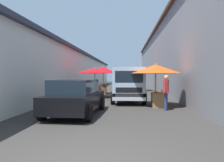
# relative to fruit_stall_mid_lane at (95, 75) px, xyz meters

# --- Properties ---
(ground) EXTENTS (90.00, 90.00, 0.00)m
(ground) POSITION_rel_fruit_stall_mid_lane_xyz_m (1.97, -1.68, -1.69)
(ground) COLOR #33302D
(building_left_whitewash) EXTENTS (49.80, 7.50, 4.01)m
(building_left_whitewash) POSITION_rel_fruit_stall_mid_lane_xyz_m (4.22, 5.56, 0.32)
(building_left_whitewash) COLOR silver
(building_left_whitewash) RESTS_ON ground
(building_right_concrete) EXTENTS (49.80, 7.50, 6.64)m
(building_right_concrete) POSITION_rel_fruit_stall_mid_lane_xyz_m (4.22, -8.91, 1.64)
(building_right_concrete) COLOR gray
(building_right_concrete) RESTS_ON ground
(fruit_stall_mid_lane) EXTENTS (2.68, 2.68, 2.25)m
(fruit_stall_mid_lane) POSITION_rel_fruit_stall_mid_lane_xyz_m (0.00, 0.00, 0.00)
(fruit_stall_mid_lane) COLOR #9E9EA3
(fruit_stall_mid_lane) RESTS_ON ground
(fruit_stall_far_right) EXTENTS (2.27, 2.27, 2.41)m
(fruit_stall_far_right) POSITION_rel_fruit_stall_mid_lane_xyz_m (7.08, -3.67, 0.15)
(fruit_stall_far_right) COLOR #9E9EA3
(fruit_stall_far_right) RESTS_ON ground
(fruit_stall_near_right) EXTENTS (2.29, 2.29, 2.46)m
(fruit_stall_near_right) POSITION_rel_fruit_stall_mid_lane_xyz_m (2.84, -0.26, 0.17)
(fruit_stall_near_right) COLOR #9E9EA3
(fruit_stall_near_right) RESTS_ON ground
(fruit_stall_near_left) EXTENTS (2.62, 2.62, 2.28)m
(fruit_stall_near_left) POSITION_rel_fruit_stall_mid_lane_xyz_m (-4.12, -3.89, 0.09)
(fruit_stall_near_left) COLOR #9E9EA3
(fruit_stall_near_left) RESTS_ON ground
(hatchback_car) EXTENTS (3.99, 2.08, 1.45)m
(hatchback_car) POSITION_rel_fruit_stall_mid_lane_xyz_m (-6.65, -0.25, -0.95)
(hatchback_car) COLOR black
(hatchback_car) RESTS_ON ground
(delivery_truck) EXTENTS (4.97, 2.08, 2.08)m
(delivery_truck) POSITION_rel_fruit_stall_mid_lane_xyz_m (-2.83, -2.43, -0.65)
(delivery_truck) COLOR black
(delivery_truck) RESTS_ON ground
(vendor_by_crates) EXTENTS (0.28, 0.62, 1.56)m
(vendor_by_crates) POSITION_rel_fruit_stall_mid_lane_xyz_m (2.51, -3.53, -0.80)
(vendor_by_crates) COLOR #665B4C
(vendor_by_crates) RESTS_ON ground
(vendor_in_shade) EXTENTS (0.62, 0.34, 1.65)m
(vendor_in_shade) POSITION_rel_fruit_stall_mid_lane_xyz_m (-5.32, -4.18, -0.74)
(vendor_in_shade) COLOR navy
(vendor_in_shade) RESTS_ON ground
(plastic_stool) EXTENTS (0.30, 0.30, 0.43)m
(plastic_stool) POSITION_rel_fruit_stall_mid_lane_xyz_m (-5.22, -0.50, -1.36)
(plastic_stool) COLOR red
(plastic_stool) RESTS_ON ground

